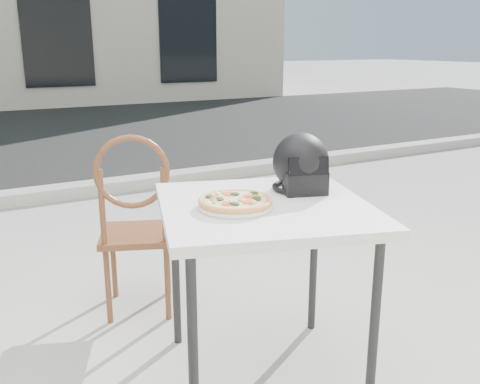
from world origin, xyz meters
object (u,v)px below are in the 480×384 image
cafe_chair_main (135,216)px  pizza (235,201)px  cafe_table_main (265,220)px  plate (235,206)px  helmet (301,165)px

cafe_chair_main → pizza: bearing=122.5°
cafe_chair_main → cafe_table_main: bearing=131.5°
plate → helmet: helmet is taller
cafe_table_main → plate: (-0.14, 0.00, 0.08)m
cafe_chair_main → helmet: bearing=148.8°
plate → pizza: 0.02m
plate → cafe_chair_main: cafe_chair_main is taller
pizza → helmet: bearing=14.2°
pizza → cafe_table_main: bearing=-0.3°
helmet → cafe_chair_main: helmet is taller
cafe_table_main → plate: 0.16m
plate → cafe_table_main: bearing=-0.2°
pizza → cafe_chair_main: (-0.16, 0.83, -0.28)m
pizza → cafe_chair_main: size_ratio=0.33×
plate → helmet: 0.42m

